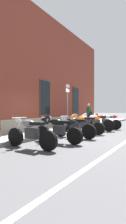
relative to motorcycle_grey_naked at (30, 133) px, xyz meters
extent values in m
plane|color=#424244|center=(3.46, 0.86, -0.49)|extent=(140.00, 140.00, 0.00)
cube|color=slate|center=(3.46, 2.36, -0.41)|extent=(29.58, 2.99, 0.16)
cube|color=gray|center=(3.46, 3.82, -0.14)|extent=(23.58, 0.10, 0.70)
cube|color=#513823|center=(5.82, 3.84, 1.61)|extent=(1.22, 0.06, 2.52)
cube|color=black|center=(5.82, 3.81, 1.61)|extent=(1.10, 0.03, 2.40)
cube|color=#513823|center=(10.54, 3.84, 1.61)|extent=(1.22, 0.06, 2.52)
cube|color=black|center=(10.54, 3.81, 1.61)|extent=(1.10, 0.03, 2.40)
cylinder|color=black|center=(0.01, 0.68, -0.17)|extent=(0.14, 0.63, 0.63)
cylinder|color=black|center=(-0.02, -0.72, -0.17)|extent=(0.14, 0.63, 0.63)
cylinder|color=silver|center=(0.01, 0.58, 0.09)|extent=(0.08, 0.32, 0.66)
cube|color=#28282B|center=(0.00, -0.07, 0.01)|extent=(0.23, 0.45, 0.32)
ellipsoid|color=slate|center=(0.00, 0.08, 0.31)|extent=(0.27, 0.53, 0.24)
cube|color=black|center=(-0.01, -0.30, 0.32)|extent=(0.23, 0.49, 0.10)
cylinder|color=silver|center=(0.01, 0.50, 0.48)|extent=(0.62, 0.05, 0.04)
cylinder|color=silver|center=(0.11, -0.37, -0.12)|extent=(0.10, 0.45, 0.09)
sphere|color=silver|center=(0.01, 0.58, 0.41)|extent=(0.18, 0.18, 0.18)
cylinder|color=black|center=(1.29, 0.50, -0.18)|extent=(0.13, 0.61, 0.61)
cylinder|color=black|center=(1.27, -0.93, -0.18)|extent=(0.13, 0.61, 0.61)
cylinder|color=silver|center=(1.29, 0.40, 0.08)|extent=(0.07, 0.32, 0.65)
cube|color=#28282B|center=(1.28, -0.27, 0.00)|extent=(0.23, 0.44, 0.32)
ellipsoid|color=black|center=(1.28, -0.12, 0.29)|extent=(0.27, 0.52, 0.24)
cube|color=black|center=(1.28, -0.50, 0.30)|extent=(0.23, 0.48, 0.10)
cylinder|color=silver|center=(1.29, 0.32, 0.46)|extent=(0.62, 0.04, 0.04)
cylinder|color=silver|center=(1.40, -0.57, -0.13)|extent=(0.10, 0.45, 0.09)
cone|color=black|center=(1.29, 0.45, 0.36)|extent=(0.36, 0.34, 0.36)
cone|color=black|center=(1.27, -0.91, 0.32)|extent=(0.24, 0.26, 0.24)
cylinder|color=black|center=(2.68, 0.52, -0.17)|extent=(0.15, 0.64, 0.64)
cylinder|color=black|center=(2.61, -0.90, -0.17)|extent=(0.15, 0.64, 0.64)
cylinder|color=silver|center=(2.68, 0.42, 0.08)|extent=(0.08, 0.31, 0.63)
cube|color=#28282B|center=(2.65, -0.24, 0.01)|extent=(0.24, 0.45, 0.32)
ellipsoid|color=black|center=(2.65, -0.09, 0.29)|extent=(0.28, 0.53, 0.24)
cube|color=black|center=(2.63, -0.47, 0.30)|extent=(0.24, 0.49, 0.10)
cylinder|color=silver|center=(2.67, 0.34, 0.46)|extent=(0.62, 0.06, 0.04)
cylinder|color=silver|center=(2.75, -0.55, -0.12)|extent=(0.11, 0.45, 0.09)
sphere|color=silver|center=(2.68, 0.42, 0.39)|extent=(0.18, 0.18, 0.18)
cylinder|color=black|center=(4.14, 0.75, -0.18)|extent=(0.13, 0.62, 0.62)
cylinder|color=black|center=(4.12, -0.77, -0.18)|extent=(0.13, 0.62, 0.62)
cylinder|color=silver|center=(4.13, 0.65, 0.09)|extent=(0.07, 0.32, 0.66)
cube|color=#28282B|center=(4.13, -0.06, 0.00)|extent=(0.22, 0.44, 0.32)
ellipsoid|color=orange|center=(4.13, 0.09, 0.31)|extent=(0.27, 0.52, 0.24)
cube|color=black|center=(4.12, -0.29, 0.32)|extent=(0.23, 0.48, 0.10)
cylinder|color=silver|center=(4.13, 0.57, 0.48)|extent=(0.62, 0.04, 0.04)
cylinder|color=silver|center=(4.24, -0.36, -0.13)|extent=(0.10, 0.45, 0.09)
cone|color=orange|center=(4.14, 0.70, 0.38)|extent=(0.36, 0.34, 0.36)
cone|color=orange|center=(4.12, -0.75, 0.34)|extent=(0.24, 0.26, 0.24)
cylinder|color=black|center=(5.40, 0.70, -0.15)|extent=(0.27, 0.69, 0.68)
cylinder|color=black|center=(5.74, -0.78, -0.15)|extent=(0.27, 0.69, 0.68)
cylinder|color=silver|center=(5.43, 0.61, 0.12)|extent=(0.14, 0.33, 0.66)
cube|color=#28282B|center=(5.58, -0.09, 0.03)|extent=(0.31, 0.48, 0.32)
ellipsoid|color=silver|center=(5.55, 0.06, 0.34)|extent=(0.37, 0.56, 0.24)
cube|color=black|center=(5.64, -0.31, 0.35)|extent=(0.32, 0.52, 0.10)
cylinder|color=silver|center=(5.44, 0.53, 0.51)|extent=(0.61, 0.17, 0.04)
cylinder|color=silver|center=(5.77, -0.36, -0.10)|extent=(0.19, 0.46, 0.09)
cone|color=silver|center=(5.42, 0.65, 0.41)|extent=(0.43, 0.41, 0.36)
cone|color=silver|center=(5.74, -0.76, 0.37)|extent=(0.29, 0.31, 0.24)
cylinder|color=black|center=(6.98, 0.60, -0.17)|extent=(0.12, 0.63, 0.63)
cylinder|color=black|center=(6.99, -0.88, -0.17)|extent=(0.12, 0.63, 0.63)
cylinder|color=silver|center=(6.98, 0.50, 0.09)|extent=(0.07, 0.32, 0.65)
cube|color=#28282B|center=(6.99, -0.19, 0.01)|extent=(0.22, 0.44, 0.32)
ellipsoid|color=red|center=(6.99, -0.04, 0.29)|extent=(0.26, 0.52, 0.24)
cube|color=black|center=(6.99, -0.42, 0.30)|extent=(0.22, 0.48, 0.10)
cylinder|color=silver|center=(6.98, 0.42, 0.46)|extent=(0.62, 0.04, 0.04)
cylinder|color=silver|center=(7.11, -0.49, -0.12)|extent=(0.09, 0.45, 0.09)
cone|color=red|center=(6.98, 0.55, 0.36)|extent=(0.36, 0.34, 0.36)
cone|color=red|center=(6.99, -0.86, 0.32)|extent=(0.24, 0.26, 0.24)
cylinder|color=#1E1E4C|center=(8.98, 1.90, 0.07)|extent=(0.14, 0.14, 0.79)
cylinder|color=#1E1E4C|center=(8.88, 1.75, 0.07)|extent=(0.14, 0.14, 0.79)
cube|color=#26723F|center=(8.93, 1.82, 0.74)|extent=(0.39, 0.44, 0.56)
sphere|color=tan|center=(8.93, 1.82, 1.15)|extent=(0.21, 0.21, 0.21)
cylinder|color=#26723F|center=(9.06, 2.03, 0.71)|extent=(0.09, 0.09, 0.53)
cylinder|color=#26723F|center=(8.79, 1.62, 0.71)|extent=(0.09, 0.09, 0.53)
cube|color=black|center=(8.77, 1.55, 0.51)|extent=(0.14, 0.13, 0.24)
cylinder|color=#4C4C51|center=(4.68, 1.33, 0.97)|extent=(0.06, 0.06, 2.59)
cube|color=white|center=(4.68, 1.31, 2.01)|extent=(0.36, 0.03, 0.44)
cube|color=red|center=(4.68, 1.30, 2.01)|extent=(0.36, 0.01, 0.08)
camera|label=1|loc=(-4.31, -3.86, 0.74)|focal=28.59mm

